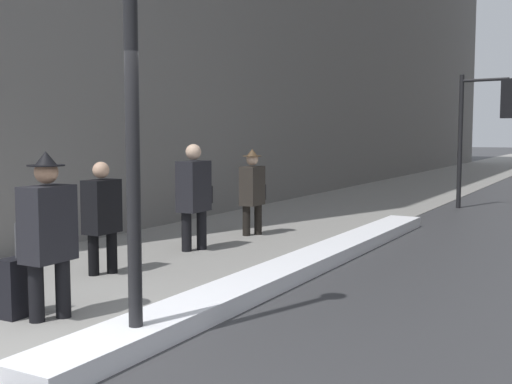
# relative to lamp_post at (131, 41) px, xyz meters

# --- Properties ---
(ground_plane) EXTENTS (160.00, 160.00, 0.00)m
(ground_plane) POSITION_rel_lamp_post_xyz_m (-0.22, -0.79, -2.58)
(ground_plane) COLOR #38383A
(sidewalk_slab) EXTENTS (4.00, 80.00, 0.01)m
(sidewalk_slab) POSITION_rel_lamp_post_xyz_m (-2.22, 14.21, -2.58)
(sidewalk_slab) COLOR gray
(sidewalk_slab) RESTS_ON ground
(snow_bank_curb) EXTENTS (0.59, 9.44, 0.19)m
(snow_bank_curb) POSITION_rel_lamp_post_xyz_m (-0.04, 3.51, -2.49)
(snow_bank_curb) COLOR white
(snow_bank_curb) RESTS_ON ground
(lamp_post) EXTENTS (0.28, 0.28, 4.24)m
(lamp_post) POSITION_rel_lamp_post_xyz_m (0.00, 0.00, 0.00)
(lamp_post) COLOR black
(lamp_post) RESTS_ON ground
(traffic_light_near) EXTENTS (1.31, 0.35, 3.21)m
(traffic_light_near) POSITION_rel_lamp_post_xyz_m (0.95, 11.71, -0.28)
(traffic_light_near) COLOR black
(traffic_light_near) RESTS_ON ground
(pedestrian_in_fedora) EXTENTS (0.35, 0.52, 1.66)m
(pedestrian_in_fedora) POSITION_rel_lamp_post_xyz_m (-1.24, 0.21, -1.68)
(pedestrian_in_fedora) COLOR black
(pedestrian_in_fedora) RESTS_ON ground
(pedestrian_nearside) EXTENTS (0.29, 0.48, 1.46)m
(pedestrian_nearside) POSITION_rel_lamp_post_xyz_m (-2.19, 1.98, -1.77)
(pedestrian_nearside) COLOR black
(pedestrian_nearside) RESTS_ON ground
(pedestrian_trailing) EXTENTS (0.33, 0.75, 1.66)m
(pedestrian_trailing) POSITION_rel_lamp_post_xyz_m (-2.13, 3.96, -1.67)
(pedestrian_trailing) COLOR black
(pedestrian_trailing) RESTS_ON ground
(pedestrian_with_shoulder_bag) EXTENTS (0.33, 0.69, 1.55)m
(pedestrian_with_shoulder_bag) POSITION_rel_lamp_post_xyz_m (-2.07, 5.69, -1.74)
(pedestrian_with_shoulder_bag) COLOR black
(pedestrian_with_shoulder_bag) RESTS_ON ground
(rolling_suitcase) EXTENTS (0.23, 0.37, 0.95)m
(rolling_suitcase) POSITION_rel_lamp_post_xyz_m (-1.61, 0.13, -2.28)
(rolling_suitcase) COLOR black
(rolling_suitcase) RESTS_ON ground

